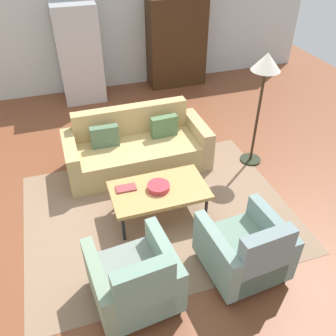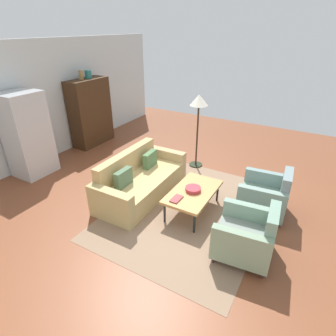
# 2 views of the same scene
# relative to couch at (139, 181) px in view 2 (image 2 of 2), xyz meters

# --- Properties ---
(ground_plane) EXTENTS (11.15, 11.15, 0.00)m
(ground_plane) POSITION_rel_couch_xyz_m (0.03, -0.85, -0.29)
(ground_plane) COLOR brown
(wall_back) EXTENTS (9.29, 0.12, 2.80)m
(wall_back) POSITION_rel_couch_xyz_m (0.03, 3.07, 1.11)
(wall_back) COLOR silver
(wall_back) RESTS_ON ground
(area_rug) EXTENTS (3.40, 2.60, 0.01)m
(area_rug) POSITION_rel_couch_xyz_m (0.00, -1.14, -0.28)
(area_rug) COLOR #8C6F57
(area_rug) RESTS_ON ground
(couch) EXTENTS (2.11, 0.92, 0.86)m
(couch) POSITION_rel_couch_xyz_m (0.00, 0.00, 0.00)
(couch) COLOR tan
(couch) RESTS_ON ground
(coffee_table) EXTENTS (1.20, 0.70, 0.44)m
(coffee_table) POSITION_rel_couch_xyz_m (0.00, -1.19, 0.11)
(coffee_table) COLOR #232425
(coffee_table) RESTS_ON ground
(armchair_left) EXTENTS (0.87, 0.87, 0.88)m
(armchair_left) POSITION_rel_couch_xyz_m (-0.59, -2.35, 0.06)
(armchair_left) COLOR #382121
(armchair_left) RESTS_ON ground
(armchair_right) EXTENTS (0.86, 0.86, 0.88)m
(armchair_right) POSITION_rel_couch_xyz_m (0.61, -2.35, 0.06)
(armchair_right) COLOR #3A261F
(armchair_right) RESTS_ON ground
(fruit_bowl) EXTENTS (0.28, 0.28, 0.07)m
(fruit_bowl) POSITION_rel_couch_xyz_m (-0.01, -1.19, 0.18)
(fruit_bowl) COLOR #AB303A
(fruit_bowl) RESTS_ON coffee_table
(book_stack) EXTENTS (0.26, 0.15, 0.02)m
(book_stack) POSITION_rel_couch_xyz_m (-0.39, -1.06, 0.16)
(book_stack) COLOR brown
(book_stack) RESTS_ON coffee_table
(cabinet) EXTENTS (1.20, 0.51, 1.80)m
(cabinet) POSITION_rel_couch_xyz_m (1.58, 2.72, 0.61)
(cabinet) COLOR #3B2413
(cabinet) RESTS_ON ground
(vase_tall) EXTENTS (0.11, 0.11, 0.23)m
(vase_tall) POSITION_rel_couch_xyz_m (1.43, 2.72, 1.63)
(vase_tall) COLOR olive
(vase_tall) RESTS_ON cabinet
(vase_round) EXTENTS (0.17, 0.17, 0.20)m
(vase_round) POSITION_rel_couch_xyz_m (1.68, 2.72, 1.61)
(vase_round) COLOR #246D66
(vase_round) RESTS_ON cabinet
(refrigerator) EXTENTS (0.80, 0.73, 1.85)m
(refrigerator) POSITION_rel_couch_xyz_m (-0.45, 2.62, 0.64)
(refrigerator) COLOR #B7BABF
(refrigerator) RESTS_ON ground
(floor_lamp) EXTENTS (0.40, 0.40, 1.72)m
(floor_lamp) POSITION_rel_couch_xyz_m (1.72, -0.47, 1.16)
(floor_lamp) COLOR black
(floor_lamp) RESTS_ON ground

